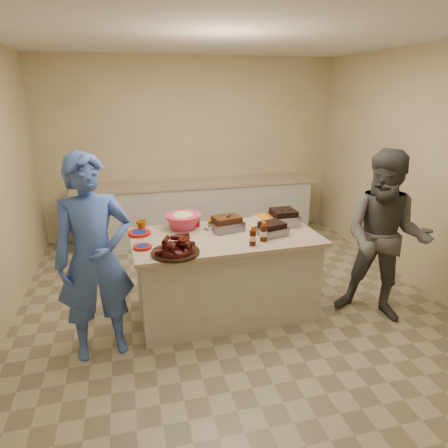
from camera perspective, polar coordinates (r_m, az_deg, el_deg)
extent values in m
cube|color=#47230F|center=(4.08, 0.37, -0.89)|extent=(0.36, 0.30, 0.09)
cube|color=black|center=(3.99, 6.85, -1.52)|extent=(0.31, 0.28, 0.08)
cube|color=gray|center=(4.30, 8.42, -0.08)|extent=(0.29, 0.29, 0.11)
cylinder|color=silver|center=(4.13, -0.45, -0.65)|extent=(0.31, 0.31, 0.05)
cube|color=orange|center=(4.36, 6.67, 0.27)|extent=(0.36, 0.30, 0.08)
cylinder|color=#3C1104|center=(3.71, 4.09, -3.05)|extent=(0.06, 0.06, 0.18)
cylinder|color=#3C1104|center=(3.82, 5.63, -2.42)|extent=(0.07, 0.07, 0.19)
cylinder|color=#D6A700|center=(4.12, -1.96, -0.74)|extent=(0.05, 0.05, 0.13)
imported|color=silver|center=(4.12, -1.81, -0.74)|extent=(0.15, 0.05, 0.14)
cylinder|color=#9D100B|center=(4.05, -11.98, -1.48)|extent=(0.23, 0.23, 0.03)
cylinder|color=#9D100B|center=(3.71, -11.54, -3.40)|extent=(0.17, 0.17, 0.02)
imported|color=#925B07|center=(4.17, -11.66, -0.87)|extent=(0.11, 0.11, 0.11)
cube|color=#9D100B|center=(4.24, -4.88, -0.21)|extent=(0.19, 0.15, 0.09)
imported|color=#3F61BA|center=(3.94, -16.64, -16.82)|extent=(0.96, 1.88, 0.43)
imported|color=#55534D|center=(4.55, 20.66, -12.06)|extent=(1.75, 1.85, 0.65)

